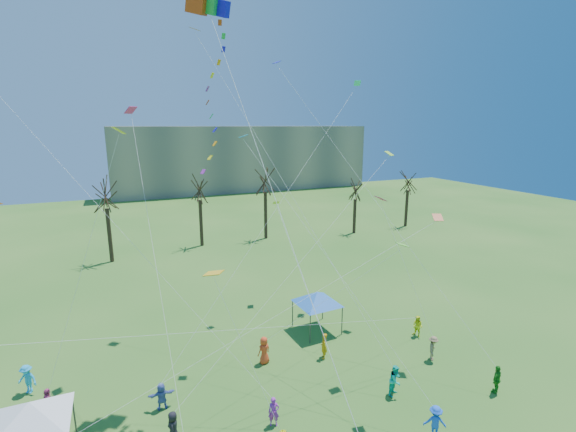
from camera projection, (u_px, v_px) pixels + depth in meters
name	position (u px, v px, depth m)	size (l,w,h in m)	color
distant_building	(243.00, 158.00, 97.29)	(60.00, 14.00, 15.00)	gray
bare_tree_row	(186.00, 198.00, 48.86)	(67.56, 7.66, 10.11)	black
big_box_kite	(219.00, 100.00, 21.20)	(2.48, 7.63, 22.93)	#C1390D
canopy_tent_white	(30.00, 412.00, 17.80)	(4.46, 4.46, 3.35)	#3F3F44
canopy_tent_blue	(317.00, 298.00, 29.99)	(4.19, 4.19, 3.15)	#3F3F44
festival_crowd	(252.00, 400.00, 21.49)	(26.31, 13.63, 1.86)	red
small_kites_aloft	(251.00, 175.00, 24.21)	(28.13, 17.96, 34.37)	#E94E0C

